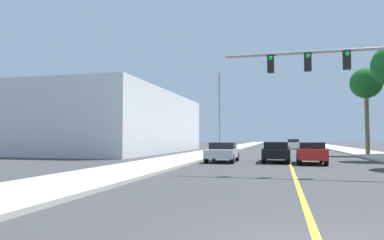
{
  "coord_description": "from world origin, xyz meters",
  "views": [
    {
      "loc": [
        -0.56,
        -5.21,
        1.68
      ],
      "look_at": [
        -7.03,
        20.22,
        3.01
      ],
      "focal_mm": 32.66,
      "sensor_mm": 36.0,
      "label": 1
    }
  ],
  "objects_px": {
    "street_lamp": "(219,108)",
    "car_silver": "(223,152)",
    "traffic_signal_mast": "(366,72)",
    "palm_far": "(366,84)",
    "car_black": "(276,151)",
    "car_white": "(293,144)",
    "car_red": "(311,152)"
  },
  "relations": [
    {
      "from": "street_lamp",
      "to": "car_silver",
      "type": "bearing_deg",
      "value": -79.09
    },
    {
      "from": "traffic_signal_mast",
      "to": "palm_far",
      "type": "bearing_deg",
      "value": 77.55
    },
    {
      "from": "car_black",
      "to": "car_silver",
      "type": "xyz_separation_m",
      "value": [
        -3.58,
        -0.81,
        -0.03
      ]
    },
    {
      "from": "palm_far",
      "to": "car_silver",
      "type": "relative_size",
      "value": 2.09
    },
    {
      "from": "traffic_signal_mast",
      "to": "palm_far",
      "type": "xyz_separation_m",
      "value": [
        4.21,
        19.07,
        2.15
      ]
    },
    {
      "from": "car_white",
      "to": "palm_far",
      "type": "bearing_deg",
      "value": -74.38
    },
    {
      "from": "car_silver",
      "to": "car_red",
      "type": "bearing_deg",
      "value": 176.29
    },
    {
      "from": "car_red",
      "to": "car_black",
      "type": "bearing_deg",
      "value": 152.93
    },
    {
      "from": "car_silver",
      "to": "car_red",
      "type": "relative_size",
      "value": 0.99
    },
    {
      "from": "palm_far",
      "to": "car_red",
      "type": "relative_size",
      "value": 2.08
    },
    {
      "from": "palm_far",
      "to": "car_black",
      "type": "distance_m",
      "value": 14.96
    },
    {
      "from": "car_silver",
      "to": "car_red",
      "type": "height_order",
      "value": "car_red"
    },
    {
      "from": "car_black",
      "to": "palm_far",
      "type": "bearing_deg",
      "value": 52.37
    },
    {
      "from": "traffic_signal_mast",
      "to": "car_black",
      "type": "distance_m",
      "value": 9.84
    },
    {
      "from": "palm_far",
      "to": "car_black",
      "type": "height_order",
      "value": "palm_far"
    },
    {
      "from": "traffic_signal_mast",
      "to": "car_red",
      "type": "distance_m",
      "value": 8.14
    },
    {
      "from": "car_black",
      "to": "car_white",
      "type": "distance_m",
      "value": 29.75
    },
    {
      "from": "car_red",
      "to": "car_white",
      "type": "bearing_deg",
      "value": 90.69
    },
    {
      "from": "street_lamp",
      "to": "car_white",
      "type": "distance_m",
      "value": 21.81
    },
    {
      "from": "traffic_signal_mast",
      "to": "car_silver",
      "type": "distance_m",
      "value": 11.23
    },
    {
      "from": "palm_far",
      "to": "traffic_signal_mast",
      "type": "bearing_deg",
      "value": -102.45
    },
    {
      "from": "palm_far",
      "to": "car_silver",
      "type": "bearing_deg",
      "value": -135.11
    },
    {
      "from": "traffic_signal_mast",
      "to": "car_black",
      "type": "height_order",
      "value": "traffic_signal_mast"
    },
    {
      "from": "car_black",
      "to": "car_red",
      "type": "xyz_separation_m",
      "value": [
        2.23,
        -1.16,
        0.0
      ]
    },
    {
      "from": "street_lamp",
      "to": "car_red",
      "type": "height_order",
      "value": "street_lamp"
    },
    {
      "from": "car_white",
      "to": "car_silver",
      "type": "height_order",
      "value": "car_white"
    },
    {
      "from": "street_lamp",
      "to": "car_black",
      "type": "height_order",
      "value": "street_lamp"
    },
    {
      "from": "car_black",
      "to": "car_silver",
      "type": "relative_size",
      "value": 1.18
    },
    {
      "from": "car_white",
      "to": "car_red",
      "type": "xyz_separation_m",
      "value": [
        0.11,
        -30.84,
        -0.04
      ]
    },
    {
      "from": "car_red",
      "to": "street_lamp",
      "type": "bearing_deg",
      "value": 126.36
    },
    {
      "from": "traffic_signal_mast",
      "to": "car_black",
      "type": "xyz_separation_m",
      "value": [
        -4.02,
        8.11,
        -3.84
      ]
    },
    {
      "from": "car_white",
      "to": "traffic_signal_mast",
      "type": "bearing_deg",
      "value": -89.58
    }
  ]
}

